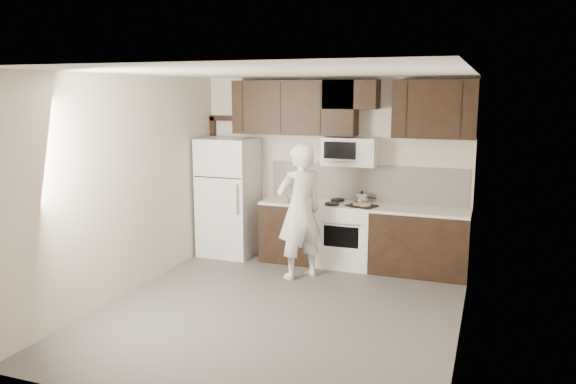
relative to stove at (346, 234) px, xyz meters
The scene contains 14 objects.
floor 2.02m from the stove, 98.80° to the right, with size 4.50×4.50×0.00m, color #595654.
back_wall 0.99m from the stove, 133.94° to the left, with size 4.00×4.00×0.00m, color beige.
ceiling 2.98m from the stove, 98.80° to the right, with size 4.50×4.50×0.00m, color white.
counter_run 0.30m from the stove, ahead, with size 2.95×0.64×0.91m.
stove is the anchor object (origin of this frame).
backsplash 0.80m from the stove, 56.25° to the left, with size 2.90×0.02×0.54m, color silver.
upper_cabinets 1.83m from the stove, 124.04° to the left, with size 3.48×0.35×0.78m.
microwave 1.20m from the stove, 90.10° to the left, with size 0.76×0.42×0.40m.
refrigerator 1.90m from the stove, behind, with size 0.80×0.76×1.80m.
door_trim 2.37m from the stove, behind, with size 0.50×0.08×2.12m.
saucepan 0.57m from the stove, 39.65° to the left, with size 0.31×0.18×0.18m.
baking_tray 0.53m from the stove, 22.68° to the right, with size 0.38×0.28×0.02m, color black.
pizza 0.54m from the stove, 22.68° to the right, with size 0.25×0.25×0.02m, color #CCAD88.
person 0.98m from the stove, 121.69° to the right, with size 0.67×0.44×1.83m, color white.
Camera 1 is at (2.22, -5.72, 2.50)m, focal length 35.00 mm.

